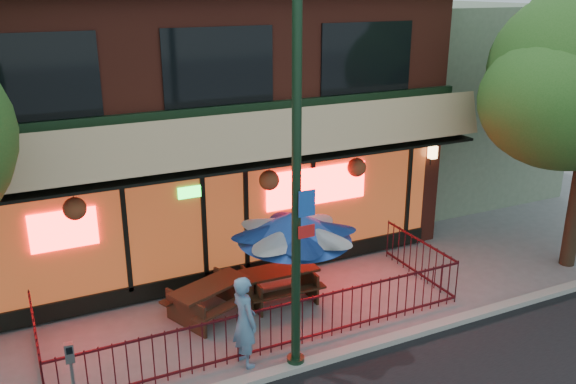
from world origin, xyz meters
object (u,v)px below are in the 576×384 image
object	(u,v)px
picnic_table_left	(210,295)
picnic_table_right	(279,280)
parking_meter_near	(72,372)
street_light	(297,205)
patio_umbrella	(295,226)
pedestrian	(245,321)

from	to	relation	value
picnic_table_left	picnic_table_right	bearing A→B (deg)	0.95
parking_meter_near	picnic_table_right	bearing A→B (deg)	27.73
picnic_table_right	parking_meter_near	size ratio (longest dim) A/B	1.11
street_light	picnic_table_left	xyz separation A→B (m)	(-0.80, 2.39, -2.68)
patio_umbrella	pedestrian	size ratio (longest dim) A/B	1.45
street_light	picnic_table_left	distance (m)	3.68
picnic_table_right	pedestrian	distance (m)	2.51
street_light	parking_meter_near	size ratio (longest dim) A/B	4.52
patio_umbrella	pedestrian	bearing A→B (deg)	-149.85
picnic_table_right	patio_umbrella	bearing A→B (deg)	-98.96
picnic_table_right	pedestrian	world-z (taller)	pedestrian
street_light	patio_umbrella	distance (m)	1.75
picnic_table_left	pedestrian	distance (m)	1.93
patio_umbrella	picnic_table_left	bearing A→B (deg)	143.16
picnic_table_left	parking_meter_near	bearing A→B (deg)	-141.42
picnic_table_left	patio_umbrella	world-z (taller)	patio_umbrella
picnic_table_right	parking_meter_near	distance (m)	5.22
picnic_table_left	picnic_table_right	distance (m)	1.60
picnic_table_left	picnic_table_right	xyz separation A→B (m)	(1.60, 0.03, -0.00)
picnic_table_right	patio_umbrella	xyz separation A→B (m)	(-0.17, -1.10, 1.71)
picnic_table_right	parking_meter_near	xyz separation A→B (m)	(-4.59, -2.41, 0.58)
pedestrian	picnic_table_left	bearing A→B (deg)	-7.90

